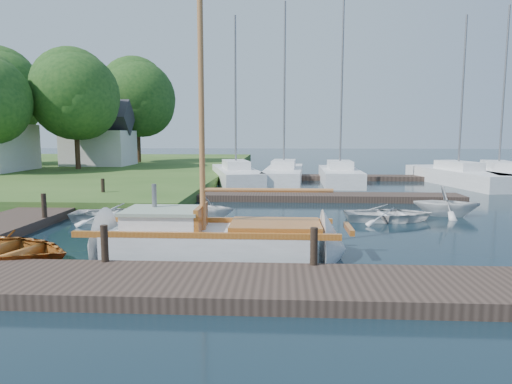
# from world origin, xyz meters

# --- Properties ---
(ground) EXTENTS (160.00, 160.00, 0.00)m
(ground) POSITION_xyz_m (0.00, 0.00, 0.00)
(ground) COLOR black
(ground) RESTS_ON ground
(near_dock) EXTENTS (18.00, 2.20, 0.30)m
(near_dock) POSITION_xyz_m (0.00, -6.00, 0.15)
(near_dock) COLOR #332720
(near_dock) RESTS_ON ground
(left_dock) EXTENTS (2.20, 18.00, 0.30)m
(left_dock) POSITION_xyz_m (-8.00, 2.00, 0.15)
(left_dock) COLOR #332720
(left_dock) RESTS_ON ground
(far_dock) EXTENTS (14.00, 1.60, 0.30)m
(far_dock) POSITION_xyz_m (2.00, 6.50, 0.15)
(far_dock) COLOR #332720
(far_dock) RESTS_ON ground
(pontoon) EXTENTS (30.00, 1.60, 0.30)m
(pontoon) POSITION_xyz_m (10.00, 16.00, 0.15)
(pontoon) COLOR #332720
(pontoon) RESTS_ON ground
(mooring_post_1) EXTENTS (0.16, 0.16, 0.80)m
(mooring_post_1) POSITION_xyz_m (-3.00, -5.00, 0.70)
(mooring_post_1) COLOR black
(mooring_post_1) RESTS_ON near_dock
(mooring_post_2) EXTENTS (0.16, 0.16, 0.80)m
(mooring_post_2) POSITION_xyz_m (1.50, -5.00, 0.70)
(mooring_post_2) COLOR black
(mooring_post_2) RESTS_ON near_dock
(mooring_post_4) EXTENTS (0.16, 0.16, 0.80)m
(mooring_post_4) POSITION_xyz_m (-7.00, 0.00, 0.70)
(mooring_post_4) COLOR black
(mooring_post_4) RESTS_ON left_dock
(mooring_post_5) EXTENTS (0.16, 0.16, 0.80)m
(mooring_post_5) POSITION_xyz_m (-7.00, 5.00, 0.70)
(mooring_post_5) COLOR black
(mooring_post_5) RESTS_ON left_dock
(sailboat) EXTENTS (7.15, 2.01, 9.83)m
(sailboat) POSITION_xyz_m (-0.76, -3.36, 0.34)
(sailboat) COLOR silver
(sailboat) RESTS_ON ground
(tender_a) EXTENTS (3.42, 2.52, 0.68)m
(tender_a) POSITION_xyz_m (-4.87, 1.05, 0.34)
(tender_a) COLOR silver
(tender_a) RESTS_ON ground
(tender_b) EXTENTS (2.43, 2.25, 1.06)m
(tender_b) POSITION_xyz_m (-1.84, 1.60, 0.53)
(tender_b) COLOR silver
(tender_b) RESTS_ON ground
(tender_c) EXTENTS (3.20, 2.37, 0.64)m
(tender_c) POSITION_xyz_m (4.61, 1.66, 0.32)
(tender_c) COLOR silver
(tender_c) RESTS_ON ground
(tender_d) EXTENTS (2.69, 2.45, 1.22)m
(tender_d) POSITION_xyz_m (6.94, 2.71, 0.61)
(tender_d) COLOR silver
(tender_d) RESTS_ON ground
(marina_boat_0) EXTENTS (4.13, 8.80, 10.06)m
(marina_boat_0) POSITION_xyz_m (-2.02, 13.72, 0.56)
(marina_boat_0) COLOR silver
(marina_boat_0) RESTS_ON ground
(marina_boat_1) EXTENTS (2.72, 8.63, 10.97)m
(marina_boat_1) POSITION_xyz_m (0.96, 14.27, 0.57)
(marina_boat_1) COLOR silver
(marina_boat_1) RESTS_ON ground
(marina_boat_2) EXTENTS (2.39, 7.11, 11.60)m
(marina_boat_2) POSITION_xyz_m (4.39, 13.73, 0.58)
(marina_boat_2) COLOR silver
(marina_boat_2) RESTS_ON ground
(marina_boat_4) EXTENTS (3.94, 9.35, 9.86)m
(marina_boat_4) POSITION_xyz_m (11.43, 13.56, 0.56)
(marina_boat_4) COLOR silver
(marina_boat_4) RESTS_ON ground
(marina_boat_5) EXTENTS (3.74, 9.19, 10.45)m
(marina_boat_5) POSITION_xyz_m (13.92, 13.83, 0.56)
(marina_boat_5) COLOR silver
(marina_boat_5) RESTS_ON ground
(house_c) EXTENTS (5.25, 4.00, 5.28)m
(house_c) POSITION_xyz_m (-14.00, 22.00, 2.58)
(house_c) COLOR silver
(house_c) RESTS_ON shore
(tree_3) EXTENTS (6.41, 6.38, 8.74)m
(tree_3) POSITION_xyz_m (-14.00, 18.05, 5.81)
(tree_3) COLOR #332114
(tree_3) RESTS_ON shore
(tree_4) EXTENTS (7.01, 7.01, 9.66)m
(tree_4) POSITION_xyz_m (-22.00, 22.05, 6.37)
(tree_4) COLOR #332114
(tree_4) RESTS_ON shore
(tree_7) EXTENTS (6.83, 6.83, 9.38)m
(tree_7) POSITION_xyz_m (-12.00, 26.05, 6.20)
(tree_7) COLOR #332114
(tree_7) RESTS_ON shore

